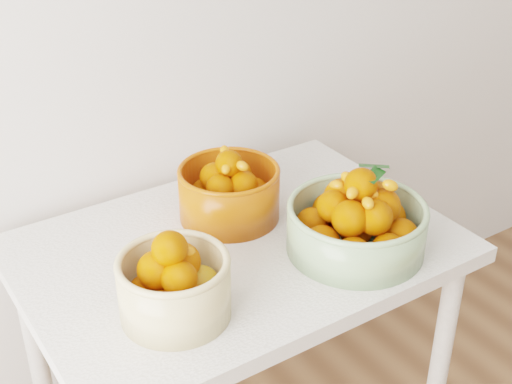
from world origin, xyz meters
The scene contains 4 objects.
table centered at (-0.22, 1.60, 0.65)m, with size 1.00×0.70×0.75m.
bowl_cream centered at (-0.46, 1.45, 0.82)m, with size 0.23×0.23×0.20m.
bowl_green centered at (0.00, 1.43, 0.82)m, with size 0.34×0.34×0.21m.
bowl_orange centered at (-0.17, 1.71, 0.82)m, with size 0.30×0.30×0.18m.
Camera 1 is at (-0.95, 0.41, 1.69)m, focal length 50.00 mm.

